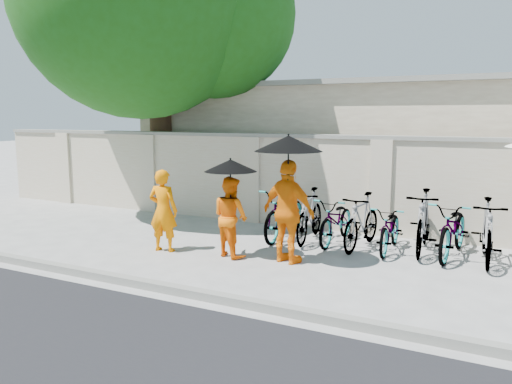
% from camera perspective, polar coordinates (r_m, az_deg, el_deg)
% --- Properties ---
extents(ground, '(80.00, 80.00, 0.00)m').
position_cam_1_polar(ground, '(8.73, -3.82, -7.84)').
color(ground, '#A4A29F').
extents(kerb, '(40.00, 0.16, 0.12)m').
position_cam_1_polar(kerb, '(7.37, -10.62, -10.66)').
color(kerb, slate).
rests_on(kerb, ground).
extents(compound_wall, '(20.00, 0.30, 2.00)m').
position_cam_1_polar(compound_wall, '(11.01, 9.13, 0.85)').
color(compound_wall, beige).
rests_on(compound_wall, ground).
extents(building_behind, '(14.00, 6.00, 3.20)m').
position_cam_1_polar(building_behind, '(14.42, 17.57, 4.79)').
color(building_behind, beige).
rests_on(building_behind, ground).
extents(shade_tree, '(6.70, 6.20, 8.20)m').
position_cam_1_polar(shade_tree, '(13.16, -11.80, 20.00)').
color(shade_tree, '#54331D').
rests_on(shade_tree, ground).
extents(monk_left, '(0.60, 0.44, 1.52)m').
position_cam_1_polar(monk_left, '(9.32, -10.56, -2.09)').
color(monk_left, '#FF7F00').
rests_on(monk_left, ground).
extents(monk_center, '(0.85, 0.77, 1.44)m').
position_cam_1_polar(monk_center, '(8.85, -2.92, -2.82)').
color(monk_center, orange).
rests_on(monk_center, ground).
extents(parasol_center, '(0.92, 0.92, 0.93)m').
position_cam_1_polar(parasol_center, '(8.62, -2.94, 3.04)').
color(parasol_center, black).
rests_on(parasol_center, ground).
extents(monk_right, '(1.11, 0.70, 1.77)m').
position_cam_1_polar(monk_right, '(8.42, 3.73, -2.27)').
color(monk_right, orange).
rests_on(monk_right, ground).
extents(parasol_right, '(1.13, 1.13, 1.17)m').
position_cam_1_polar(parasol_right, '(8.20, 3.73, 5.55)').
color(parasol_right, black).
rests_on(parasol_right, ground).
extents(bike_0, '(0.74, 2.00, 1.04)m').
position_cam_1_polar(bike_0, '(10.19, 3.36, -2.42)').
color(bike_0, '#8D91A9').
rests_on(bike_0, ground).
extents(bike_1, '(0.64, 1.78, 1.05)m').
position_cam_1_polar(bike_1, '(9.99, 6.16, -2.65)').
color(bike_1, '#8D91A9').
rests_on(bike_1, ground).
extents(bike_2, '(0.66, 1.77, 0.92)m').
position_cam_1_polar(bike_2, '(9.91, 9.22, -3.20)').
color(bike_2, '#8D91A9').
rests_on(bike_2, ground).
extents(bike_3, '(0.67, 1.78, 1.04)m').
position_cam_1_polar(bike_3, '(9.59, 11.99, -3.29)').
color(bike_3, '#8D91A9').
rests_on(bike_3, ground).
extents(bike_4, '(0.62, 1.66, 0.87)m').
position_cam_1_polar(bike_4, '(9.52, 15.14, -4.04)').
color(bike_4, '#8D91A9').
rests_on(bike_4, ground).
extents(bike_5, '(0.63, 1.93, 1.14)m').
position_cam_1_polar(bike_5, '(9.60, 18.55, -3.24)').
color(bike_5, '#8D91A9').
rests_on(bike_5, ground).
extents(bike_6, '(0.87, 1.99, 1.02)m').
position_cam_1_polar(bike_6, '(9.49, 21.68, -3.94)').
color(bike_6, '#8D91A9').
rests_on(bike_6, ground).
extents(bike_7, '(0.66, 1.85, 1.09)m').
position_cam_1_polar(bike_7, '(9.32, 24.91, -4.12)').
color(bike_7, '#8D91A9').
rests_on(bike_7, ground).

